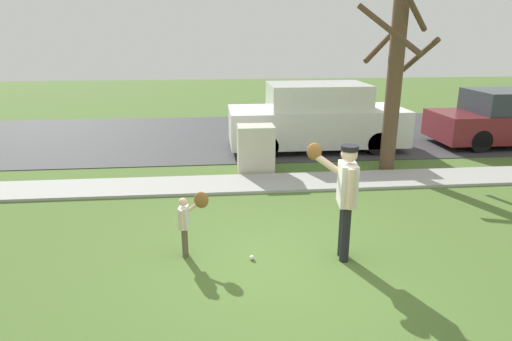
# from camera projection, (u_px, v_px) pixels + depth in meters

# --- Properties ---
(ground_plane) EXTENTS (48.00, 48.00, 0.00)m
(ground_plane) POSITION_uv_depth(u_px,v_px,m) (259.00, 186.00, 9.77)
(ground_plane) COLOR #4C6B2D
(sidewalk_strip) EXTENTS (36.00, 1.20, 0.06)m
(sidewalk_strip) POSITION_uv_depth(u_px,v_px,m) (259.00, 183.00, 9.86)
(sidewalk_strip) COLOR #A3A39E
(sidewalk_strip) RESTS_ON ground
(road_surface) EXTENTS (36.00, 6.80, 0.02)m
(road_surface) POSITION_uv_depth(u_px,v_px,m) (243.00, 135.00, 14.61)
(road_surface) COLOR #38383A
(road_surface) RESTS_ON ground
(person_adult) EXTENTS (0.69, 0.71, 1.75)m
(person_adult) POSITION_uv_depth(u_px,v_px,m) (344.00, 190.00, 6.33)
(person_adult) COLOR black
(person_adult) RESTS_ON ground
(person_child) EXTENTS (0.46, 0.36, 0.99)m
(person_child) POSITION_uv_depth(u_px,v_px,m) (189.00, 215.00, 6.54)
(person_child) COLOR brown
(person_child) RESTS_ON ground
(baseball) EXTENTS (0.07, 0.07, 0.07)m
(baseball) POSITION_uv_depth(u_px,v_px,m) (252.00, 258.00, 6.56)
(baseball) COLOR white
(baseball) RESTS_ON ground
(utility_cabinet) EXTENTS (0.88, 0.65, 1.14)m
(utility_cabinet) POSITION_uv_depth(u_px,v_px,m) (256.00, 149.00, 10.66)
(utility_cabinet) COLOR beige
(utility_cabinet) RESTS_ON ground
(street_tree_near) EXTENTS (1.84, 1.88, 4.09)m
(street_tree_near) POSITION_uv_depth(u_px,v_px,m) (395.00, 80.00, 10.32)
(street_tree_near) COLOR brown
(street_tree_near) RESTS_ON ground
(parked_van_white) EXTENTS (5.00, 1.95, 1.88)m
(parked_van_white) POSITION_uv_depth(u_px,v_px,m) (316.00, 118.00, 12.64)
(parked_van_white) COLOR silver
(parked_van_white) RESTS_ON road_surface
(parked_suv_maroon) EXTENTS (4.70, 1.90, 1.63)m
(parked_suv_maroon) POSITION_uv_depth(u_px,v_px,m) (512.00, 119.00, 13.20)
(parked_suv_maroon) COLOR maroon
(parked_suv_maroon) RESTS_ON road_surface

